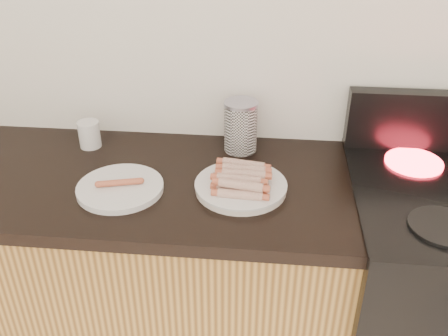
# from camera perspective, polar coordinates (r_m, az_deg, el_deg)

# --- Properties ---
(wall_back) EXTENTS (4.00, 0.04, 2.60)m
(wall_back) POSITION_cam_1_polar(r_m,az_deg,el_deg) (1.65, 0.61, 16.14)
(wall_back) COLOR silver
(wall_back) RESTS_ON ground
(cabinet_base) EXTENTS (2.20, 0.59, 0.86)m
(cabinet_base) POSITION_cam_1_polar(r_m,az_deg,el_deg) (2.00, -21.28, -11.87)
(cabinet_base) COLOR #A87C39
(cabinet_base) RESTS_ON floor
(counter_slab) EXTENTS (2.20, 0.62, 0.04)m
(counter_slab) POSITION_cam_1_polar(r_m,az_deg,el_deg) (1.75, -24.02, -0.79)
(counter_slab) COLOR black
(counter_slab) RESTS_ON cabinet_base
(burner_near_left) EXTENTS (0.18, 0.18, 0.01)m
(burner_near_left) POSITION_cam_1_polar(r_m,az_deg,el_deg) (1.43, 23.76, -6.15)
(burner_near_left) COLOR black
(burner_near_left) RESTS_ON stove
(burner_far_left) EXTENTS (0.18, 0.18, 0.01)m
(burner_far_left) POSITION_cam_1_polar(r_m,az_deg,el_deg) (1.71, 20.87, 0.63)
(burner_far_left) COLOR #FF1E2D
(burner_far_left) RESTS_ON stove
(main_plate) EXTENTS (0.36, 0.36, 0.02)m
(main_plate) POSITION_cam_1_polar(r_m,az_deg,el_deg) (1.48, 1.93, -2.24)
(main_plate) COLOR white
(main_plate) RESTS_ON counter_slab
(side_plate) EXTENTS (0.27, 0.27, 0.02)m
(side_plate) POSITION_cam_1_polar(r_m,az_deg,el_deg) (1.51, -11.78, -2.24)
(side_plate) COLOR white
(side_plate) RESTS_ON counter_slab
(hotdog_pile) EXTENTS (0.13, 0.19, 0.05)m
(hotdog_pile) POSITION_cam_1_polar(r_m,az_deg,el_deg) (1.46, 1.95, -1.14)
(hotdog_pile) COLOR maroon
(hotdog_pile) RESTS_ON main_plate
(plain_sausages) EXTENTS (0.13, 0.05, 0.02)m
(plain_sausages) POSITION_cam_1_polar(r_m,az_deg,el_deg) (1.50, -11.85, -1.63)
(plain_sausages) COLOR #B86C2F
(plain_sausages) RESTS_ON side_plate
(canister) EXTENTS (0.11, 0.11, 0.17)m
(canister) POSITION_cam_1_polar(r_m,az_deg,el_deg) (1.67, 1.91, 4.80)
(canister) COLOR white
(canister) RESTS_ON counter_slab
(mug) EXTENTS (0.08, 0.08, 0.09)m
(mug) POSITION_cam_1_polar(r_m,az_deg,el_deg) (1.77, -15.13, 3.74)
(mug) COLOR silver
(mug) RESTS_ON counter_slab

